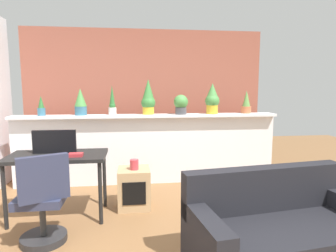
{
  "coord_description": "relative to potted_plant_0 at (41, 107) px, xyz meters",
  "views": [
    {
      "loc": [
        -0.25,
        -2.55,
        1.51
      ],
      "look_at": [
        0.22,
        1.19,
        1.02
      ],
      "focal_mm": 31.19,
      "sensor_mm": 36.0,
      "label": 1
    }
  ],
  "objects": [
    {
      "name": "potted_plant_0",
      "position": [
        0.0,
        0.0,
        0.0
      ],
      "size": [
        0.11,
        0.11,
        0.3
      ],
      "color": "#386B84",
      "rests_on": "plant_shelf"
    },
    {
      "name": "ground_plane",
      "position": [
        1.59,
        -1.98,
        -1.23
      ],
      "size": [
        12.0,
        12.0,
        0.0
      ],
      "primitive_type": "plane",
      "color": "brown"
    },
    {
      "name": "potted_plant_3",
      "position": [
        1.59,
        0.01,
        0.12
      ],
      "size": [
        0.22,
        0.22,
        0.54
      ],
      "color": "gold",
      "rests_on": "plant_shelf"
    },
    {
      "name": "side_cube_shelf",
      "position": [
        1.35,
        -0.94,
        -0.98
      ],
      "size": [
        0.4,
        0.41,
        0.5
      ],
      "color": "tan",
      "rests_on": "ground"
    },
    {
      "name": "office_chair",
      "position": [
        0.48,
        -1.74,
        -0.84
      ],
      "size": [
        0.52,
        0.52,
        0.91
      ],
      "color": "#262628",
      "rests_on": "ground"
    },
    {
      "name": "vase_on_shelf",
      "position": [
        1.36,
        -0.97,
        -0.67
      ],
      "size": [
        0.11,
        0.11,
        0.13
      ],
      "primitive_type": "cylinder",
      "color": "#CC3D47",
      "rests_on": "side_cube_shelf"
    },
    {
      "name": "couch",
      "position": [
        2.57,
        -2.34,
        -0.95
      ],
      "size": [
        1.65,
        0.96,
        0.8
      ],
      "color": "black",
      "rests_on": "ground"
    },
    {
      "name": "potted_plant_4",
      "position": [
        2.1,
        -0.05,
        0.03
      ],
      "size": [
        0.22,
        0.22,
        0.31
      ],
      "color": "#4C4C51",
      "rests_on": "plant_shelf"
    },
    {
      "name": "plant_shelf",
      "position": [
        1.59,
        -0.02,
        -0.15
      ],
      "size": [
        4.08,
        0.29,
        0.04
      ],
      "primitive_type": "cube",
      "color": "white",
      "rests_on": "divider_wall"
    },
    {
      "name": "potted_plant_6",
      "position": [
        3.19,
        0.02,
        0.03
      ],
      "size": [
        0.16,
        0.16,
        0.37
      ],
      "color": "#C66B42",
      "rests_on": "plant_shelf"
    },
    {
      "name": "potted_plant_5",
      "position": [
        2.61,
        -0.02,
        0.11
      ],
      "size": [
        0.23,
        0.23,
        0.48
      ],
      "color": "gold",
      "rests_on": "plant_shelf"
    },
    {
      "name": "divider_wall",
      "position": [
        1.59,
        0.02,
        -0.7
      ],
      "size": [
        4.08,
        0.16,
        1.06
      ],
      "primitive_type": "cube",
      "color": "white",
      "rests_on": "ground"
    },
    {
      "name": "book_on_desk",
      "position": [
        0.71,
        -1.24,
        -0.46
      ],
      "size": [
        0.15,
        0.11,
        0.04
      ],
      "primitive_type": "cube",
      "color": "#B22D33",
      "rests_on": "desk"
    },
    {
      "name": "tv_monitor",
      "position": [
        0.43,
        -1.04,
        -0.34
      ],
      "size": [
        0.49,
        0.04,
        0.27
      ],
      "primitive_type": "cube",
      "color": "black",
      "rests_on": "desk"
    },
    {
      "name": "potted_plant_1",
      "position": [
        0.57,
        0.0,
        0.07
      ],
      "size": [
        0.18,
        0.18,
        0.4
      ],
      "color": "#386B84",
      "rests_on": "plant_shelf"
    },
    {
      "name": "potted_plant_2",
      "position": [
        1.04,
        0.0,
        0.05
      ],
      "size": [
        0.12,
        0.12,
        0.45
      ],
      "color": "silver",
      "rests_on": "plant_shelf"
    },
    {
      "name": "desk",
      "position": [
        0.48,
        -1.12,
        -0.56
      ],
      "size": [
        1.1,
        0.6,
        0.75
      ],
      "color": "black",
      "rests_on": "ground"
    },
    {
      "name": "brick_wall_behind",
      "position": [
        1.59,
        0.62,
        0.02
      ],
      "size": [
        4.08,
        0.1,
        2.5
      ],
      "primitive_type": "cube",
      "color": "#9E5442",
      "rests_on": "ground"
    }
  ]
}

